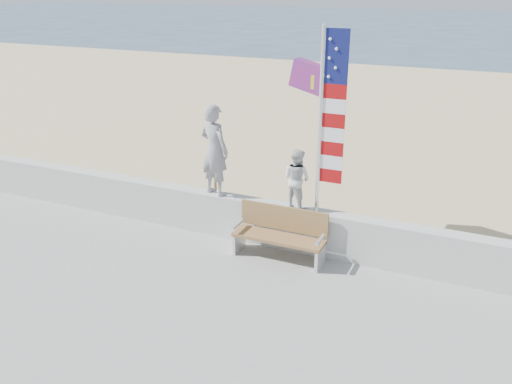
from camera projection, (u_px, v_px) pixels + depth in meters
ground at (205, 293)px, 9.76m from camera, size 220.00×220.00×0.00m
sand at (342, 155)px, 17.39m from camera, size 90.00×40.00×0.08m
seawall at (251, 220)px, 11.23m from camera, size 30.00×0.35×0.90m
adult at (214, 150)px, 11.04m from camera, size 0.79×0.63×1.90m
child at (297, 179)px, 10.48m from camera, size 0.69×0.61×1.20m
bench at (280, 233)px, 10.50m from camera, size 1.80×0.57×1.00m
flag at (327, 115)px, 9.79m from camera, size 0.50×0.08×3.50m
parafoil_kite at (317, 79)px, 10.98m from camera, size 1.15×0.47×0.76m
sign at (215, 174)px, 12.91m from camera, size 0.32×0.07×1.46m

